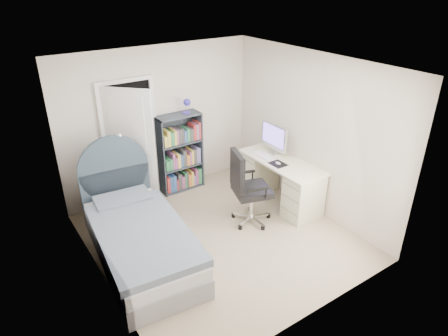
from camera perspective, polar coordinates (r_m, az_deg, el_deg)
room_shell at (r=5.32m, az=-0.63°, el=1.13°), size 3.50×3.70×2.60m
door at (r=6.45m, az=-13.20°, el=3.02°), size 0.92×0.62×2.06m
bed at (r=5.55m, az=-12.09°, el=-9.53°), size 1.29×2.37×1.40m
nightstand at (r=6.57m, az=-17.94°, el=-3.48°), size 0.40×0.40×0.59m
floor_lamp at (r=6.31m, az=-14.34°, el=-2.24°), size 0.20×0.20×1.42m
bookcase at (r=6.98m, az=-6.19°, el=1.76°), size 0.77×0.33×1.63m
desk at (r=6.67m, az=8.00°, el=-1.61°), size 0.62×1.54×1.27m
office_chair at (r=5.95m, az=3.18°, el=-2.42°), size 0.66×0.68×1.19m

